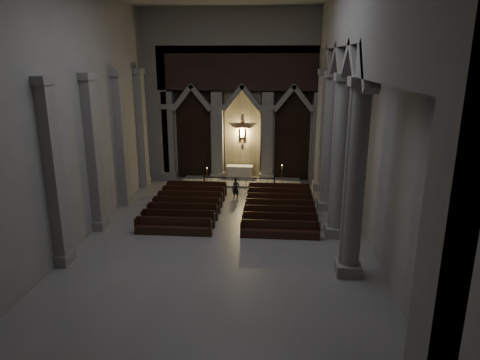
{
  "coord_description": "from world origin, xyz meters",
  "views": [
    {
      "loc": [
        2.33,
        -18.91,
        8.68
      ],
      "look_at": [
        0.54,
        3.0,
        2.4
      ],
      "focal_mm": 32.0,
      "sensor_mm": 36.0,
      "label": 1
    }
  ],
  "objects_px": {
    "altar": "(240,172)",
    "candle_stand_right": "(282,181)",
    "altar_rail": "(239,182)",
    "pews": "(233,209)",
    "candle_stand_left": "(207,180)",
    "worshipper": "(236,188)"
  },
  "relations": [
    {
      "from": "altar",
      "to": "candle_stand_right",
      "type": "bearing_deg",
      "value": -26.07
    },
    {
      "from": "altar",
      "to": "altar_rail",
      "type": "relative_size",
      "value": 0.39
    },
    {
      "from": "altar",
      "to": "altar_rail",
      "type": "xyz_separation_m",
      "value": [
        0.16,
        -2.48,
        -0.0
      ]
    },
    {
      "from": "altar",
      "to": "pews",
      "type": "relative_size",
      "value": 0.2
    },
    {
      "from": "altar",
      "to": "candle_stand_left",
      "type": "relative_size",
      "value": 1.46
    },
    {
      "from": "worshipper",
      "to": "candle_stand_left",
      "type": "bearing_deg",
      "value": 149.58
    },
    {
      "from": "worshipper",
      "to": "altar",
      "type": "bearing_deg",
      "value": 111.44
    },
    {
      "from": "altar",
      "to": "pews",
      "type": "distance_m",
      "value": 6.94
    },
    {
      "from": "altar_rail",
      "to": "pews",
      "type": "relative_size",
      "value": 0.52
    },
    {
      "from": "altar_rail",
      "to": "worshipper",
      "type": "height_order",
      "value": "worshipper"
    },
    {
      "from": "altar_rail",
      "to": "worshipper",
      "type": "relative_size",
      "value": 3.57
    },
    {
      "from": "altar",
      "to": "worshipper",
      "type": "relative_size",
      "value": 1.4
    },
    {
      "from": "candle_stand_right",
      "to": "pews",
      "type": "relative_size",
      "value": 0.17
    },
    {
      "from": "candle_stand_left",
      "to": "worshipper",
      "type": "relative_size",
      "value": 0.95
    },
    {
      "from": "altar",
      "to": "worshipper",
      "type": "distance_m",
      "value": 4.19
    },
    {
      "from": "altar_rail",
      "to": "pews",
      "type": "xyz_separation_m",
      "value": [
        -0.0,
        -4.45,
        -0.34
      ]
    },
    {
      "from": "altar_rail",
      "to": "candle_stand_left",
      "type": "relative_size",
      "value": 3.74
    },
    {
      "from": "worshipper",
      "to": "altar_rail",
      "type": "bearing_deg",
      "value": 107.92
    },
    {
      "from": "candle_stand_left",
      "to": "candle_stand_right",
      "type": "height_order",
      "value": "candle_stand_right"
    },
    {
      "from": "pews",
      "to": "candle_stand_left",
      "type": "bearing_deg",
      "value": 113.08
    },
    {
      "from": "altar_rail",
      "to": "worshipper",
      "type": "bearing_deg",
      "value": -92.31
    },
    {
      "from": "altar",
      "to": "candle_stand_left",
      "type": "xyz_separation_m",
      "value": [
        -2.19,
        -1.41,
        -0.28
      ]
    }
  ]
}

